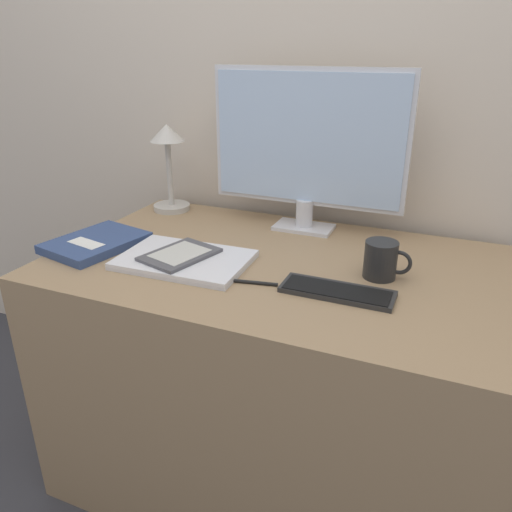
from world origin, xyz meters
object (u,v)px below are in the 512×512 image
at_px(pen, 249,282).
at_px(notebook, 96,243).
at_px(laptop, 185,260).
at_px(desk_lamp, 168,157).
at_px(ereader, 180,254).
at_px(monitor, 307,146).
at_px(keyboard, 337,291).
at_px(coffee_mug, 382,260).

bearing_deg(pen, notebook, 174.35).
relative_size(laptop, pen, 2.41).
relative_size(desk_lamp, notebook, 1.00).
distance_m(ereader, desk_lamp, 0.51).
distance_m(monitor, laptop, 0.52).
bearing_deg(laptop, ereader, -174.79).
xyz_separation_m(monitor, keyboard, (0.21, -0.41, -0.26)).
bearing_deg(keyboard, pen, -171.70).
relative_size(keyboard, pen, 1.85).
distance_m(laptop, ereader, 0.02).
distance_m(ereader, pen, 0.23).
xyz_separation_m(monitor, laptop, (-0.22, -0.39, -0.26)).
xyz_separation_m(coffee_mug, pen, (-0.30, -0.17, -0.04)).
distance_m(notebook, coffee_mug, 0.82).
bearing_deg(desk_lamp, keyboard, -30.05).
height_order(ereader, pen, ereader).
bearing_deg(monitor, desk_lamp, 179.14).
distance_m(keyboard, coffee_mug, 0.16).
distance_m(desk_lamp, notebook, 0.43).
distance_m(laptop, desk_lamp, 0.52).
height_order(monitor, ereader, monitor).
height_order(laptop, notebook, notebook).
xyz_separation_m(laptop, desk_lamp, (-0.29, 0.40, 0.18)).
bearing_deg(laptop, coffee_mug, 12.95).
relative_size(laptop, notebook, 1.17).
distance_m(desk_lamp, coffee_mug, 0.85).
bearing_deg(ereader, pen, -11.81).
height_order(keyboard, pen, keyboard).
distance_m(monitor, pen, 0.51).
xyz_separation_m(laptop, notebook, (-0.30, 0.00, 0.00)).
height_order(ereader, desk_lamp, desk_lamp).
bearing_deg(notebook, pen, -5.65).
xyz_separation_m(monitor, pen, (-0.00, -0.44, -0.26)).
height_order(notebook, coffee_mug, coffee_mug).
height_order(desk_lamp, notebook, desk_lamp).
bearing_deg(pen, ereader, 168.19).
xyz_separation_m(monitor, coffee_mug, (0.29, -0.27, -0.22)).
xyz_separation_m(keyboard, laptop, (-0.43, 0.02, 0.00)).
xyz_separation_m(laptop, coffee_mug, (0.51, 0.12, 0.04)).
bearing_deg(keyboard, notebook, 178.50).
relative_size(ereader, notebook, 0.75).
relative_size(ereader, coffee_mug, 1.90).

